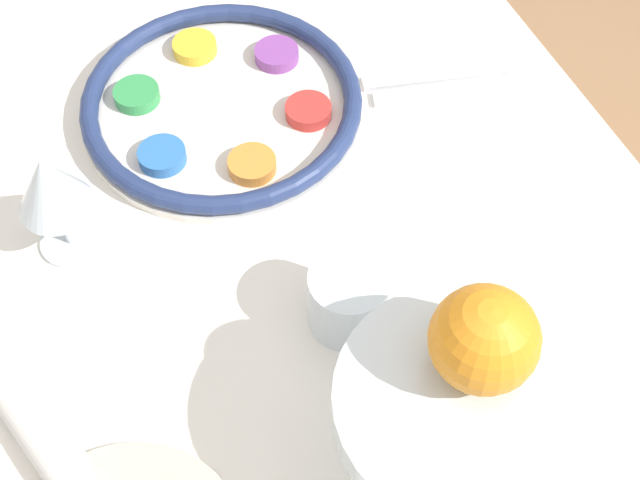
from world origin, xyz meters
TOP-DOWN VIEW (x-y plane):
  - seder_plate at (-0.28, 0.07)m, footprint 0.30×0.30m
  - wine_glass at (-0.17, -0.12)m, footprint 0.07×0.07m
  - fruit_stand at (0.17, 0.11)m, footprint 0.19×0.19m
  - orange_fruit at (0.15, 0.13)m, footprint 0.08×0.08m
  - napkin_roll at (-0.01, -0.20)m, footprint 0.18×0.09m
  - cup_mid at (0.01, 0.09)m, footprint 0.07×0.07m
  - fork_left at (-0.24, 0.31)m, footprint 0.06×0.17m
  - fork_right at (-0.21, 0.31)m, footprint 0.07×0.16m

SIDE VIEW (x-z plane):
  - fork_left at x=-0.24m, z-range 0.73..0.74m
  - fork_right at x=-0.21m, z-range 0.73..0.74m
  - seder_plate at x=-0.28m, z-range 0.73..0.76m
  - napkin_roll at x=-0.01m, z-range 0.73..0.77m
  - cup_mid at x=0.01m, z-range 0.73..0.80m
  - wine_glass at x=-0.17m, z-range 0.76..0.88m
  - fruit_stand at x=0.17m, z-range 0.77..0.89m
  - orange_fruit at x=0.15m, z-range 0.86..0.94m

